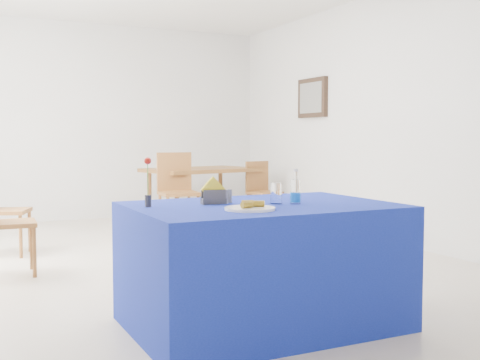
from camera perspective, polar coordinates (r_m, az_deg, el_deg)
name	(u,v)px	position (r m, az deg, el deg)	size (l,w,h in m)	color
floor	(180,264)	(5.66, -5.67, -7.91)	(7.00, 7.00, 0.00)	beige
room_shell	(179,74)	(5.57, -5.80, 9.97)	(7.00, 7.00, 7.00)	silver
picture_frame	(313,98)	(8.11, 6.89, 7.74)	(0.06, 0.64, 0.52)	black
picture_art	(311,98)	(8.10, 6.74, 7.75)	(0.02, 0.52, 0.40)	#998C66
plate	(250,209)	(3.41, 0.94, -2.73)	(0.29, 0.29, 0.01)	white
drinking_glass	(276,193)	(3.73, 3.45, -1.26)	(0.07, 0.07, 0.13)	white
salt_shaker	(230,196)	(3.77, -0.98, -1.54)	(0.03, 0.03, 0.09)	slate
pepper_shaker	(225,197)	(3.73, -1.41, -1.61)	(0.03, 0.03, 0.09)	#5C5D61
blue_table	(262,265)	(3.77, 2.09, -8.04)	(1.60, 1.10, 0.76)	navy
water_bottle	(295,192)	(3.74, 5.27, -1.17)	(0.07, 0.07, 0.21)	white
napkin_holder	(213,196)	(3.71, -2.54, -1.54)	(0.16, 0.07, 0.17)	#38383D
rose_vase	(148,184)	(3.59, -8.73, -0.39)	(0.04, 0.04, 0.29)	#2A292F
oak_table	(200,174)	(8.27, -3.78, 0.60)	(1.60, 1.21, 0.76)	brown
chair_bg_left	(177,186)	(7.49, -6.02, -0.59)	(0.47, 0.47, 0.99)	brown
chair_bg_right	(261,187)	(8.29, 2.02, -0.70)	(0.44, 0.44, 0.85)	brown
chair_win_a	(0,215)	(5.46, -21.77, -3.14)	(0.42, 0.42, 0.89)	brown
banana_pieces	(251,204)	(3.42, 1.07, -2.28)	(0.17, 0.13, 0.04)	gold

